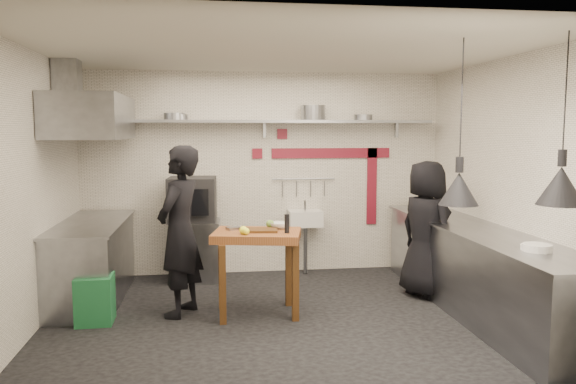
{
  "coord_description": "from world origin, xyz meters",
  "views": [
    {
      "loc": [
        -0.75,
        -5.71,
        2.0
      ],
      "look_at": [
        0.09,
        0.3,
        1.33
      ],
      "focal_mm": 35.0,
      "sensor_mm": 36.0,
      "label": 1
    }
  ],
  "objects": [
    {
      "name": "floor",
      "position": [
        0.0,
        0.0,
        0.0
      ],
      "size": [
        5.0,
        5.0,
        0.0
      ],
      "primitive_type": "plane",
      "color": "black",
      "rests_on": "ground"
    },
    {
      "name": "ceiling",
      "position": [
        0.0,
        0.0,
        2.8
      ],
      "size": [
        5.0,
        5.0,
        0.0
      ],
      "primitive_type": "plane",
      "color": "beige",
      "rests_on": "floor"
    },
    {
      "name": "wall_back",
      "position": [
        0.0,
        2.1,
        1.4
      ],
      "size": [
        5.0,
        0.04,
        2.8
      ],
      "primitive_type": "cube",
      "color": "silver",
      "rests_on": "floor"
    },
    {
      "name": "wall_front",
      "position": [
        0.0,
        -2.1,
        1.4
      ],
      "size": [
        5.0,
        0.04,
        2.8
      ],
      "primitive_type": "cube",
      "color": "silver",
      "rests_on": "floor"
    },
    {
      "name": "wall_left",
      "position": [
        -2.5,
        0.0,
        1.4
      ],
      "size": [
        0.04,
        4.2,
        2.8
      ],
      "primitive_type": "cube",
      "color": "silver",
      "rests_on": "floor"
    },
    {
      "name": "wall_right",
      "position": [
        2.5,
        0.0,
        1.4
      ],
      "size": [
        0.04,
        4.2,
        2.8
      ],
      "primitive_type": "cube",
      "color": "silver",
      "rests_on": "floor"
    },
    {
      "name": "red_band_horiz",
      "position": [
        0.95,
        2.08,
        1.68
      ],
      "size": [
        1.7,
        0.02,
        0.14
      ],
      "primitive_type": "cube",
      "color": "maroon",
      "rests_on": "wall_back"
    },
    {
      "name": "red_band_vert",
      "position": [
        1.55,
        2.08,
        1.2
      ],
      "size": [
        0.14,
        0.02,
        1.1
      ],
      "primitive_type": "cube",
      "color": "maroon",
      "rests_on": "wall_back"
    },
    {
      "name": "red_tile_a",
      "position": [
        0.25,
        2.08,
        1.95
      ],
      "size": [
        0.14,
        0.02,
        0.14
      ],
      "primitive_type": "cube",
      "color": "maroon",
      "rests_on": "wall_back"
    },
    {
      "name": "red_tile_b",
      "position": [
        -0.1,
        2.08,
        1.68
      ],
      "size": [
        0.14,
        0.02,
        0.14
      ],
      "primitive_type": "cube",
      "color": "maroon",
      "rests_on": "wall_back"
    },
    {
      "name": "back_shelf",
      "position": [
        0.0,
        1.92,
        2.12
      ],
      "size": [
        4.6,
        0.34,
        0.04
      ],
      "primitive_type": "cube",
      "color": "gray",
      "rests_on": "wall_back"
    },
    {
      "name": "shelf_bracket_left",
      "position": [
        -1.9,
        2.07,
        2.02
      ],
      "size": [
        0.04,
        0.06,
        0.24
      ],
      "primitive_type": "cube",
      "color": "gray",
      "rests_on": "wall_back"
    },
    {
      "name": "shelf_bracket_mid",
      "position": [
        0.0,
        2.07,
        2.02
      ],
      "size": [
        0.04,
        0.06,
        0.24
      ],
      "primitive_type": "cube",
      "color": "gray",
      "rests_on": "wall_back"
    },
    {
      "name": "shelf_bracket_right",
      "position": [
        1.9,
        2.07,
        2.02
      ],
      "size": [
        0.04,
        0.06,
        0.24
      ],
      "primitive_type": "cube",
      "color": "gray",
      "rests_on": "wall_back"
    },
    {
      "name": "pan_far_left",
      "position": [
        -1.21,
        1.92,
        2.19
      ],
      "size": [
        0.34,
        0.34,
        0.09
      ],
      "primitive_type": "cylinder",
      "rotation": [
        0.0,
        0.0,
        0.22
      ],
      "color": "gray",
      "rests_on": "back_shelf"
    },
    {
      "name": "pan_mid_left",
      "position": [
        -1.14,
        1.92,
        2.18
      ],
      "size": [
        0.29,
        0.29,
        0.07
      ],
      "primitive_type": "cylinder",
      "rotation": [
        0.0,
        0.0,
        -0.35
      ],
      "color": "gray",
      "rests_on": "back_shelf"
    },
    {
      "name": "stock_pot",
      "position": [
        0.66,
        1.92,
        2.24
      ],
      "size": [
        0.34,
        0.34,
        0.2
      ],
      "primitive_type": "cylinder",
      "rotation": [
        0.0,
        0.0,
        -0.01
      ],
      "color": "gray",
      "rests_on": "back_shelf"
    },
    {
      "name": "pan_right",
      "position": [
        1.37,
        1.92,
        2.18
      ],
      "size": [
        0.27,
        0.27,
        0.08
      ],
      "primitive_type": "cylinder",
      "rotation": [
        0.0,
        0.0,
        0.05
      ],
      "color": "gray",
      "rests_on": "back_shelf"
    },
    {
      "name": "oven_stand",
      "position": [
        -0.96,
        1.79,
        0.4
      ],
      "size": [
        0.68,
        0.63,
        0.8
      ],
      "primitive_type": "cube",
      "rotation": [
        0.0,
        0.0,
        -0.05
      ],
      "color": "gray",
      "rests_on": "floor"
    },
    {
      "name": "combi_oven",
      "position": [
        -0.99,
        1.79,
        1.09
      ],
      "size": [
        0.65,
        0.61,
        0.58
      ],
      "primitive_type": "cube",
      "rotation": [
        0.0,
        0.0,
        -0.05
      ],
      "color": "black",
      "rests_on": "oven_stand"
    },
    {
      "name": "oven_door",
      "position": [
        -0.97,
        1.53,
        1.09
      ],
      "size": [
        0.55,
        0.06,
        0.46
      ],
      "primitive_type": "cube",
      "rotation": [
        0.0,
        0.0,
        -0.05
      ],
      "color": "maroon",
      "rests_on": "combi_oven"
    },
    {
      "name": "oven_glass",
      "position": [
        -0.94,
        1.44,
        1.09
      ],
      "size": [
        0.32,
        0.03,
        0.34
      ],
      "primitive_type": "cube",
      "rotation": [
        0.0,
        0.0,
        -0.05
      ],
      "color": "black",
      "rests_on": "oven_door"
    },
    {
      "name": "hand_sink",
      "position": [
        0.55,
        1.92,
        0.78
      ],
      "size": [
        0.46,
        0.34,
        0.22
      ],
      "primitive_type": "cube",
      "color": "silver",
      "rests_on": "wall_back"
    },
    {
      "name": "sink_tap",
      "position": [
        0.55,
        1.92,
        0.96
      ],
      "size": [
        0.03,
        0.03,
        0.14
      ],
      "primitive_type": "cylinder",
      "color": "gray",
      "rests_on": "hand_sink"
    },
    {
      "name": "sink_drain",
      "position": [
        0.55,
        1.88,
        0.34
      ],
      "size": [
        0.06,
        0.06,
        0.66
      ],
      "primitive_type": "cylinder",
      "color": "gray",
      "rests_on": "floor"
    },
    {
      "name": "utensil_rail",
      "position": [
        0.55,
        2.06,
        1.32
      ],
      "size": [
        0.9,
        0.02,
        0.02
      ],
      "primitive_type": "cylinder",
      "rotation": [
        0.0,
        1.57,
        0.0
      ],
      "color": "gray",
      "rests_on": "wall_back"
    },
    {
      "name": "counter_right",
      "position": [
        2.15,
        0.0,
        0.45
      ],
      "size": [
        0.7,
        3.8,
        0.9
      ],
      "primitive_type": "cube",
      "color": "gray",
      "rests_on": "floor"
    },
    {
      "name": "counter_right_top",
      "position": [
        2.15,
        0.0,
        0.92
      ],
      "size": [
        0.76,
        3.9,
        0.03
      ],
      "primitive_type": "cube",
      "color": "gray",
      "rests_on": "counter_right"
    },
    {
      "name": "plate_stack",
      "position": [
        2.12,
        -1.17,
        0.96
      ],
      "size": [
        0.3,
        0.3,
        0.07
      ],
      "primitive_type": "cylinder",
      "rotation": [
        0.0,
        0.0,
        -0.21
      ],
      "color": "silver",
      "rests_on": "counter_right_top"
    },
    {
      "name": "small_bowl_right",
      "position": [
        2.1,
        -1.12,
        0.96
      ],
      "size": [
        0.22,
        0.22,
        0.05
      ],
      "primitive_type": "cylinder",
      "rotation": [
        0.0,
        0.0,
        -0.14
      ],
      "color": "silver",
      "rests_on": "counter_right_top"
    },
    {
      "name": "counter_left",
      "position": [
        -2.15,
        1.05,
        0.45
      ],
      "size": [
        0.7,
        1.9,
        0.9
      ],
      "primitive_type": "cube",
      "color": "gray",
      "rests_on": "floor"
    },
    {
      "name": "counter_left_top",
      "position": [
        -2.15,
        1.05,
        0.92
      ],
      "size": [
        0.76,
        2.0,
        0.03
      ],
      "primitive_type": "cube",
      "color": "gray",
      "rests_on": "counter_left"
    },
    {
      "name": "extractor_hood",
      "position": [
        -2.1,
        1.05,
        2.15
      ],
      "size": [
        0.78,
        1.6,
        0.5
      ],
      "primitive_type": "cube",
      "color": "gray",
      "rests_on": "ceiling"
    },
    {
      "name": "hood_duct",
      "position": [
        -2.35,
        1.05,
        2.55
      ],
      "size": [
        0.28,
        0.28,
        0.5
      ],
      "primitive_type": "cube",
      "color": "gray",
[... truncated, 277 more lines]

